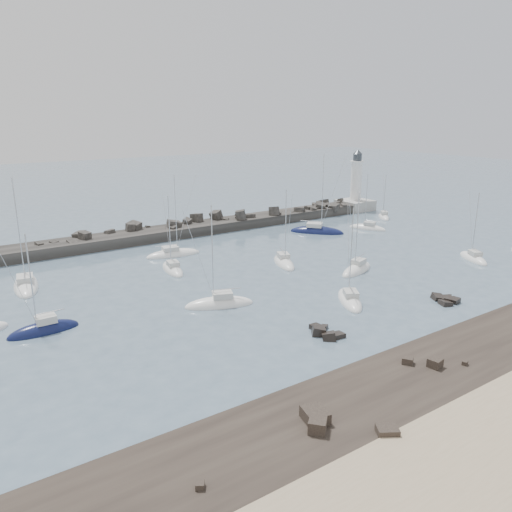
{
  "coord_description": "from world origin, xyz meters",
  "views": [
    {
      "loc": [
        -36.85,
        -44.69,
        22.14
      ],
      "look_at": [
        1.46,
        12.0,
        2.31
      ],
      "focal_mm": 35.0,
      "sensor_mm": 36.0,
      "label": 1
    }
  ],
  "objects": [
    {
      "name": "sailboat_8",
      "position": [
        24.48,
        25.38,
        0.15
      ],
      "size": [
        9.09,
        9.66,
        15.96
      ],
      "color": "#0E153E",
      "rests_on": "ground"
    },
    {
      "name": "sailboat_2",
      "position": [
        -28.45,
        7.35,
        0.16
      ],
      "size": [
        7.18,
        2.28,
        11.66
      ],
      "color": "#0E153E",
      "rests_on": "ground"
    },
    {
      "name": "rock_shelf",
      "position": [
        -0.05,
        -22.01,
        0.02
      ],
      "size": [
        140.0,
        12.0,
        1.71
      ],
      "color": "black",
      "rests_on": "ground"
    },
    {
      "name": "sailboat_3",
      "position": [
        -8.38,
        19.03,
        0.14
      ],
      "size": [
        3.44,
        7.66,
        11.79
      ],
      "color": "white",
      "rests_on": "ground"
    },
    {
      "name": "sailboat_14",
      "position": [
        32.74,
        -2.08,
        0.14
      ],
      "size": [
        5.2,
        7.28,
        11.34
      ],
      "color": "white",
      "rests_on": "ground"
    },
    {
      "name": "sailboat_7",
      "position": [
        4.23,
        -4.23,
        0.14
      ],
      "size": [
        6.17,
        7.88,
        12.36
      ],
      "color": "white",
      "rests_on": "ground"
    },
    {
      "name": "breakwater",
      "position": [
        -6.89,
        38.0,
        0.33
      ],
      "size": [
        115.0,
        7.1,
        5.16
      ],
      "color": "#282624",
      "rests_on": "ground"
    },
    {
      "name": "ground",
      "position": [
        0.0,
        0.0,
        0.0
      ],
      "size": [
        400.0,
        400.0,
        0.0
      ],
      "primitive_type": "plane",
      "color": "#4B6175",
      "rests_on": "ground"
    },
    {
      "name": "lighthouse",
      "position": [
        47.0,
        38.0,
        3.09
      ],
      "size": [
        7.0,
        7.0,
        14.6
      ],
      "color": "#9D9E98",
      "rests_on": "ground"
    },
    {
      "name": "sailboat_13",
      "position": [
        -27.32,
        23.37,
        0.14
      ],
      "size": [
        4.58,
        10.12,
        15.31
      ],
      "color": "white",
      "rests_on": "ground"
    },
    {
      "name": "sailboat_4",
      "position": [
        -4.92,
        26.26,
        0.13
      ],
      "size": [
        9.11,
        4.01,
        13.8
      ],
      "color": "white",
      "rests_on": "ground"
    },
    {
      "name": "rock_cluster_far",
      "position": [
        13.75,
        -10.76,
        0.1
      ],
      "size": [
        3.2,
        3.54,
        1.39
      ],
      "color": "black",
      "rests_on": "ground"
    },
    {
      "name": "sailboat_6",
      "position": [
        6.96,
        12.62,
        0.14
      ],
      "size": [
        5.03,
        8.08,
        12.36
      ],
      "color": "white",
      "rests_on": "ground"
    },
    {
      "name": "rock_cluster_near",
      "position": [
        -4.56,
        -9.63,
        0.1
      ],
      "size": [
        3.04,
        4.19,
        1.62
      ],
      "color": "black",
      "rests_on": "ground"
    },
    {
      "name": "sailboat_9",
      "position": [
        13.56,
        3.91,
        0.15
      ],
      "size": [
        8.06,
        4.79,
        12.42
      ],
      "color": "white",
      "rests_on": "ground"
    },
    {
      "name": "sailboat_12",
      "position": [
        45.38,
        27.59,
        0.15
      ],
      "size": [
        5.21,
        6.2,
        10.17
      ],
      "color": "white",
      "rests_on": "ground"
    },
    {
      "name": "sailboat_10",
      "position": [
        34.71,
        22.08,
        0.13
      ],
      "size": [
        5.24,
        7.55,
        11.6
      ],
      "color": "white",
      "rests_on": "ground"
    },
    {
      "name": "sailboat_5",
      "position": [
        -9.56,
        3.47,
        0.15
      ],
      "size": [
        8.6,
        5.32,
        13.14
      ],
      "color": "white",
      "rests_on": "ground"
    }
  ]
}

